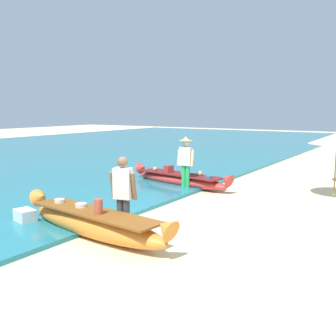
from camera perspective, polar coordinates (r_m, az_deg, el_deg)
name	(u,v)px	position (r m, az deg, el deg)	size (l,w,h in m)	color
ground_plane	(164,228)	(8.77, -0.60, -8.71)	(80.00, 80.00, 0.00)	beige
sea	(47,154)	(23.35, -17.02, 1.95)	(24.00, 56.00, 0.10)	teal
boat_orange_foreground	(94,223)	(8.25, -10.60, -7.80)	(4.21, 1.16, 0.85)	orange
boat_red_midground	(180,179)	(13.34, 1.80, -1.59)	(4.11, 1.34, 0.71)	red
person_vendor_hatted	(186,159)	(12.59, 2.56, 1.25)	(0.57, 0.44, 1.73)	green
person_tourist_customer	(123,192)	(8.07, -6.51, -3.46)	(0.58, 0.34, 1.66)	#333842
cooler_box	(25,217)	(9.51, -19.90, -6.71)	(0.51, 0.35, 0.37)	silver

